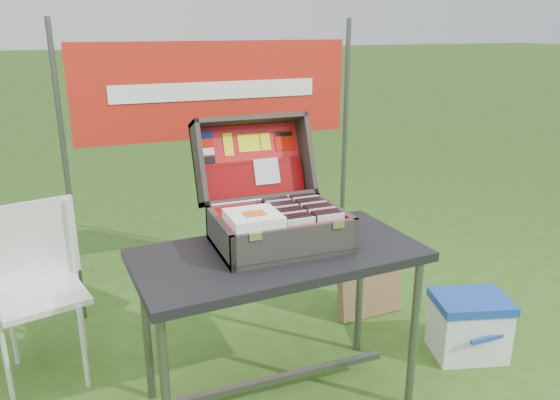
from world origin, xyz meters
name	(u,v)px	position (x,y,z in m)	size (l,w,h in m)	color
ground	(286,396)	(0.00, 0.00, 0.00)	(80.00, 80.00, 0.00)	#325116
table	(279,329)	(-0.04, -0.02, 0.38)	(1.20, 0.60, 0.75)	black
table_top	(279,255)	(-0.04, -0.02, 0.73)	(1.20, 0.60, 0.04)	black
table_leg_fl	(166,395)	(-0.59, -0.26, 0.36)	(0.04, 0.04, 0.71)	#59595B
table_leg_fr	(414,337)	(0.50, -0.26, 0.36)	(0.04, 0.04, 0.71)	#59595B
table_leg_bl	(147,330)	(-0.59, 0.22, 0.36)	(0.04, 0.04, 0.71)	#59595B
table_leg_br	(360,289)	(0.50, 0.22, 0.36)	(0.04, 0.04, 0.71)	#59595B
table_brace	(279,379)	(-0.04, -0.02, 0.12)	(1.05, 0.03, 0.03)	#59595B
suitcase	(275,187)	(-0.02, 0.10, 1.00)	(0.55, 0.55, 0.49)	#49443D
suitcase_base_bottom	(280,242)	(-0.02, 0.04, 0.76)	(0.55, 0.39, 0.02)	#49443D
suitcase_base_wall_front	(297,244)	(-0.02, -0.15, 0.83)	(0.55, 0.02, 0.15)	#49443D
suitcase_base_wall_back	(265,215)	(-0.02, 0.22, 0.83)	(0.55, 0.02, 0.15)	#49443D
suitcase_base_wall_left	(220,237)	(-0.28, 0.04, 0.83)	(0.02, 0.39, 0.15)	#49443D
suitcase_base_wall_right	(335,221)	(0.25, 0.04, 0.83)	(0.02, 0.39, 0.15)	#49443D
suitcase_liner_floor	(280,240)	(-0.02, 0.04, 0.78)	(0.51, 0.35, 0.01)	red
suitcase_latch_left	(255,236)	(-0.19, -0.16, 0.89)	(0.05, 0.01, 0.03)	silver
suitcase_latch_right	(338,225)	(0.16, -0.16, 0.89)	(0.05, 0.01, 0.03)	silver
suitcase_hinge	(264,199)	(-0.02, 0.24, 0.90)	(0.02, 0.02, 0.50)	silver
suitcase_lid_back	(250,161)	(-0.02, 0.43, 1.03)	(0.55, 0.39, 0.02)	#49443D
suitcase_lid_rim_far	(249,120)	(-0.02, 0.44, 1.23)	(0.55, 0.02, 0.15)	#49443D
suitcase_lid_rim_near	(259,198)	(-0.02, 0.31, 0.88)	(0.55, 0.02, 0.15)	#49443D
suitcase_lid_rim_left	(199,164)	(-0.28, 0.37, 1.06)	(0.02, 0.39, 0.15)	#49443D
suitcase_lid_rim_right	(305,155)	(0.25, 0.37, 1.06)	(0.02, 0.39, 0.15)	#49443D
suitcase_lid_liner	(251,161)	(-0.02, 0.42, 1.04)	(0.50, 0.35, 0.01)	red
suitcase_liner_wall_front	(295,241)	(-0.02, -0.13, 0.84)	(0.51, 0.01, 0.13)	red
suitcase_liner_wall_back	(266,214)	(-0.02, 0.21, 0.84)	(0.51, 0.01, 0.13)	red
suitcase_liner_wall_left	(223,234)	(-0.27, 0.04, 0.84)	(0.01, 0.35, 0.13)	red
suitcase_liner_wall_right	(332,219)	(0.24, 0.04, 0.84)	(0.01, 0.35, 0.13)	red
suitcase_lid_pocket	(255,179)	(-0.02, 0.37, 0.96)	(0.49, 0.16, 0.03)	#720406
suitcase_pocket_edge	(253,163)	(-0.02, 0.39, 1.04)	(0.48, 0.02, 0.02)	#720406
suitcase_pocket_cd	(267,171)	(0.04, 0.36, 0.99)	(0.12, 0.12, 0.01)	silver
lid_sticker_cc_a	(206,135)	(-0.22, 0.46, 1.17)	(0.05, 0.03, 0.00)	#1933B2
lid_sticker_cc_b	(207,143)	(-0.22, 0.45, 1.13)	(0.05, 0.03, 0.00)	#C21100
lid_sticker_cc_c	(209,152)	(-0.22, 0.44, 1.10)	(0.05, 0.03, 0.00)	white
lid_sticker_cc_d	(210,160)	(-0.22, 0.42, 1.06)	(0.05, 0.03, 0.00)	black
lid_card_neon_tall	(228,145)	(-0.12, 0.45, 1.12)	(0.04, 0.11, 0.00)	#E7E90D
lid_card_neon_main	(249,143)	(-0.02, 0.45, 1.12)	(0.11, 0.08, 0.00)	#E7E90D
lid_card_neon_small	(265,142)	(0.07, 0.45, 1.12)	(0.05, 0.08, 0.00)	#E7E90D
lid_sticker_band	(284,140)	(0.17, 0.45, 1.12)	(0.10, 0.10, 0.00)	#C21100
lid_sticker_band_bar	(284,134)	(0.17, 0.46, 1.15)	(0.09, 0.02, 0.00)	black
cd_left_0	(301,235)	(0.02, -0.11, 0.85)	(0.12, 0.01, 0.14)	silver
cd_left_1	(299,233)	(0.02, -0.09, 0.85)	(0.12, 0.01, 0.14)	black
cd_left_2	(297,231)	(0.02, -0.07, 0.85)	(0.12, 0.01, 0.14)	black
cd_left_3	(295,229)	(0.02, -0.05, 0.85)	(0.12, 0.01, 0.14)	black
cd_left_4	(293,228)	(0.02, -0.02, 0.85)	(0.12, 0.01, 0.14)	silver
cd_left_5	(291,226)	(0.02, 0.00, 0.85)	(0.12, 0.01, 0.14)	black
cd_left_6	(289,224)	(0.02, 0.02, 0.85)	(0.12, 0.01, 0.14)	black
cd_left_7	(287,223)	(0.02, 0.04, 0.85)	(0.12, 0.01, 0.14)	black
cd_left_8	(285,221)	(0.02, 0.06, 0.85)	(0.12, 0.01, 0.14)	silver
cd_left_9	(283,219)	(0.02, 0.08, 0.85)	(0.12, 0.01, 0.14)	black
cd_left_10	(282,218)	(0.02, 0.10, 0.85)	(0.12, 0.01, 0.14)	black
cd_left_11	(280,216)	(0.02, 0.13, 0.85)	(0.12, 0.01, 0.14)	black
cd_left_12	(278,215)	(0.02, 0.15, 0.85)	(0.12, 0.01, 0.14)	silver
cd_left_13	(276,213)	(0.02, 0.17, 0.85)	(0.12, 0.01, 0.14)	black
cd_left_14	(275,212)	(0.02, 0.19, 0.85)	(0.12, 0.01, 0.14)	black
cd_right_0	(331,230)	(0.15, -0.11, 0.85)	(0.12, 0.01, 0.14)	silver
cd_right_1	(328,229)	(0.15, -0.09, 0.85)	(0.12, 0.01, 0.14)	black
cd_right_2	(326,227)	(0.15, -0.07, 0.85)	(0.12, 0.01, 0.14)	black
cd_right_3	(324,225)	(0.15, -0.05, 0.85)	(0.12, 0.01, 0.14)	black
cd_right_4	(322,224)	(0.15, -0.02, 0.85)	(0.12, 0.01, 0.14)	silver
cd_right_5	(319,222)	(0.15, 0.00, 0.85)	(0.12, 0.01, 0.14)	black
cd_right_6	(317,220)	(0.15, 0.02, 0.85)	(0.12, 0.01, 0.14)	black
cd_right_7	(315,219)	(0.15, 0.04, 0.85)	(0.12, 0.01, 0.14)	black
cd_right_8	(313,217)	(0.15, 0.06, 0.85)	(0.12, 0.01, 0.14)	silver
cd_right_9	(311,216)	(0.15, 0.08, 0.85)	(0.12, 0.01, 0.14)	black
cd_right_10	(309,214)	(0.15, 0.10, 0.85)	(0.12, 0.01, 0.14)	black
cd_right_11	(307,213)	(0.15, 0.13, 0.85)	(0.12, 0.01, 0.14)	black
cd_right_12	(305,211)	(0.15, 0.15, 0.85)	(0.12, 0.01, 0.14)	silver
cd_right_13	(303,210)	(0.15, 0.17, 0.85)	(0.12, 0.01, 0.14)	black
cd_right_14	(302,208)	(0.15, 0.19, 0.85)	(0.12, 0.01, 0.14)	black
songbook_0	(254,222)	(-0.16, -0.04, 0.90)	(0.21, 0.21, 0.01)	white
songbook_1	(254,221)	(-0.16, -0.04, 0.91)	(0.21, 0.21, 0.01)	white
songbook_2	(254,220)	(-0.16, -0.04, 0.91)	(0.21, 0.21, 0.01)	white
songbook_3	(254,218)	(-0.16, -0.04, 0.92)	(0.21, 0.21, 0.01)	white
songbook_4	(253,217)	(-0.16, -0.04, 0.92)	(0.21, 0.21, 0.01)	white
songbook_5	(253,216)	(-0.16, -0.04, 0.93)	(0.21, 0.21, 0.01)	white
songbook_6	(253,215)	(-0.16, -0.04, 0.93)	(0.21, 0.21, 0.01)	white
songbook_7	(253,214)	(-0.16, -0.04, 0.94)	(0.21, 0.21, 0.01)	white
songbook_graphic	(254,213)	(-0.16, -0.05, 0.94)	(0.09, 0.07, 0.00)	#D85919
cooler	(469,326)	(1.02, -0.02, 0.16)	(0.37, 0.28, 0.33)	white
cooler_body	(468,329)	(1.02, -0.02, 0.14)	(0.36, 0.27, 0.28)	white
cooler_lid	(472,301)	(1.02, -0.02, 0.31)	(0.37, 0.28, 0.04)	#1840A4
cooler_handle	(489,338)	(1.02, -0.17, 0.18)	(0.22, 0.02, 0.02)	#1840A4
chair	(41,298)	(-1.02, 0.57, 0.42)	(0.39, 0.42, 0.85)	silver
chair_seat	(40,296)	(-1.02, 0.57, 0.43)	(0.39, 0.39, 0.03)	silver
chair_backrest	(36,241)	(-1.02, 0.76, 0.65)	(0.39, 0.03, 0.41)	silver
chair_leg_fl	(6,362)	(-1.19, 0.41, 0.22)	(0.02, 0.02, 0.43)	silver
chair_leg_fr	(84,347)	(-0.86, 0.41, 0.22)	(0.02, 0.02, 0.43)	silver
chair_leg_bl	(12,326)	(-1.19, 0.74, 0.22)	(0.02, 0.02, 0.43)	silver
chair_leg_br	(81,314)	(-0.86, 0.74, 0.22)	(0.02, 0.02, 0.43)	silver
chair_upright_right	(71,238)	(-0.86, 0.76, 0.64)	(0.02, 0.02, 0.41)	silver
cardboard_box	(370,281)	(0.75, 0.53, 0.21)	(0.41, 0.06, 0.43)	olive
banner_post_left	(67,180)	(-0.85, 1.10, 0.85)	(0.03, 0.03, 1.70)	#59595B
banner_post_right	(344,154)	(0.85, 1.10, 0.85)	(0.03, 0.03, 1.70)	#59595B
banner	(216,90)	(0.00, 1.09, 1.30)	(1.60, 0.01, 0.55)	#AF1E11
banner_text	(216,91)	(0.00, 1.08, 1.30)	(1.20, 0.00, 0.10)	white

